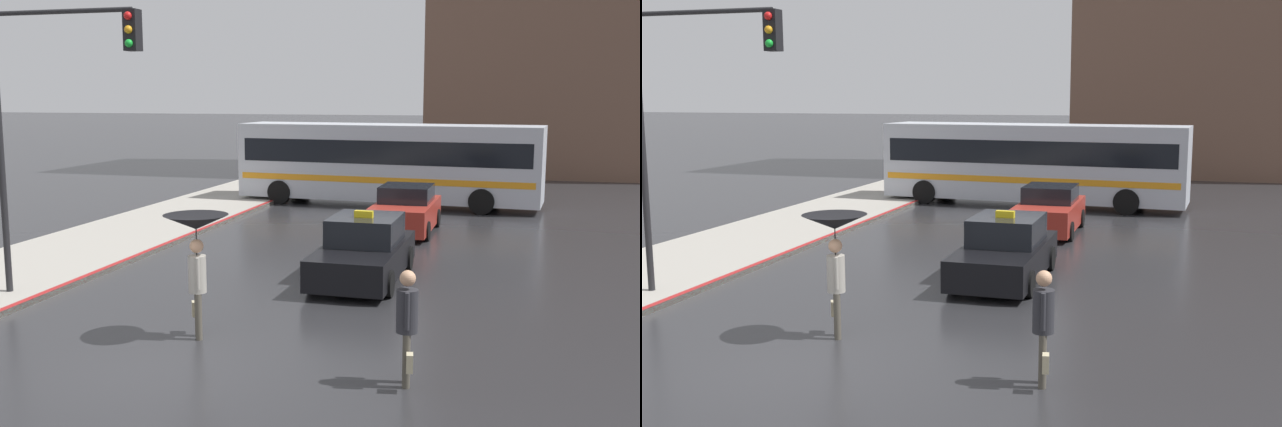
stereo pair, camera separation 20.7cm
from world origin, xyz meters
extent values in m
plane|color=#262628|center=(0.00, 0.00, 0.00)|extent=(300.00, 300.00, 0.00)
cube|color=black|center=(1.94, 6.84, 0.52)|extent=(1.80, 4.35, 0.71)
cube|color=black|center=(1.94, 7.05, 1.19)|extent=(1.58, 1.96, 0.65)
cylinder|color=black|center=(2.79, 5.49, 0.30)|extent=(0.20, 0.60, 0.60)
cylinder|color=black|center=(1.08, 5.49, 0.30)|extent=(0.20, 0.60, 0.60)
cylinder|color=black|center=(2.79, 8.19, 0.30)|extent=(0.20, 0.60, 0.60)
cylinder|color=black|center=(1.08, 8.19, 0.30)|extent=(0.20, 0.60, 0.60)
cube|color=yellow|center=(1.94, 6.84, 1.60)|extent=(0.44, 0.16, 0.16)
cube|color=#A52D23|center=(1.87, 13.36, 0.57)|extent=(1.80, 4.09, 0.81)
cube|color=black|center=(1.87, 13.56, 1.23)|extent=(1.58, 1.84, 0.52)
cylinder|color=black|center=(2.72, 12.09, 0.30)|extent=(0.20, 0.60, 0.60)
cylinder|color=black|center=(1.01, 12.09, 0.30)|extent=(0.20, 0.60, 0.60)
cylinder|color=black|center=(2.72, 14.62, 0.30)|extent=(0.20, 0.60, 0.60)
cylinder|color=black|center=(1.01, 14.62, 0.30)|extent=(0.20, 0.60, 0.60)
cube|color=#B2B7C1|center=(0.19, 19.17, 1.74)|extent=(12.11, 3.31, 2.96)
cube|color=black|center=(0.19, 19.17, 2.19)|extent=(11.52, 3.29, 0.90)
cube|color=orange|center=(0.19, 19.17, 1.13)|extent=(11.76, 3.31, 0.24)
cylinder|color=black|center=(-4.08, 18.26, 0.48)|extent=(0.98, 0.35, 0.96)
cylinder|color=black|center=(-3.91, 20.65, 0.48)|extent=(0.98, 0.35, 0.96)
cylinder|color=black|center=(3.98, 17.70, 0.48)|extent=(0.98, 0.35, 0.96)
cylinder|color=black|center=(4.15, 20.10, 0.48)|extent=(0.98, 0.35, 0.96)
cylinder|color=#4C473D|center=(0.04, 1.72, 0.43)|extent=(0.16, 0.16, 0.86)
cylinder|color=#4C473D|center=(-0.06, 1.91, 0.43)|extent=(0.16, 0.16, 0.86)
cylinder|color=gray|center=(-0.01, 1.81, 1.19)|extent=(0.44, 0.44, 0.68)
sphere|color=tan|center=(-0.01, 1.81, 1.71)|extent=(0.25, 0.25, 0.25)
cylinder|color=gray|center=(0.09, 1.63, 1.25)|extent=(0.09, 0.09, 0.58)
cylinder|color=gray|center=(-0.10, 1.99, 1.25)|extent=(0.09, 0.09, 0.58)
cone|color=black|center=(-0.01, 1.81, 2.14)|extent=(1.17, 1.17, 0.26)
cylinder|color=black|center=(-0.01, 1.81, 1.79)|extent=(0.02, 0.02, 0.71)
cube|color=#BFB28C|center=(-0.18, 2.04, 0.47)|extent=(0.17, 0.21, 0.28)
cylinder|color=#4C473D|center=(3.97, 0.72, 0.42)|extent=(0.14, 0.14, 0.84)
cylinder|color=#4C473D|center=(4.01, 0.50, 0.42)|extent=(0.14, 0.14, 0.84)
cylinder|color=#28282D|center=(3.99, 0.61, 1.17)|extent=(0.38, 0.38, 0.66)
sphere|color=tan|center=(3.99, 0.61, 1.68)|extent=(0.24, 0.24, 0.24)
cylinder|color=#28282D|center=(3.96, 0.82, 1.22)|extent=(0.08, 0.08, 0.56)
cylinder|color=#28282D|center=(4.02, 0.41, 1.22)|extent=(0.08, 0.08, 0.56)
cube|color=#BFB28C|center=(4.09, 0.34, 0.46)|extent=(0.13, 0.19, 0.28)
cylinder|color=black|center=(-5.17, 3.23, 3.16)|extent=(0.14, 0.14, 6.33)
cylinder|color=black|center=(-3.55, 3.23, 6.03)|extent=(3.24, 0.10, 0.10)
cube|color=black|center=(-1.93, 3.23, 5.63)|extent=(0.28, 0.28, 0.80)
sphere|color=red|center=(-1.93, 3.07, 5.89)|extent=(0.16, 0.16, 0.16)
sphere|color=orange|center=(-1.93, 3.07, 5.63)|extent=(0.16, 0.16, 0.16)
sphere|color=green|center=(-1.93, 3.07, 5.37)|extent=(0.16, 0.16, 0.16)
cube|color=white|center=(1.08, 33.27, 8.83)|extent=(0.90, 0.90, 17.65)
camera|label=1|loc=(5.69, -10.19, 4.39)|focal=42.00mm
camera|label=2|loc=(5.89, -10.13, 4.39)|focal=42.00mm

